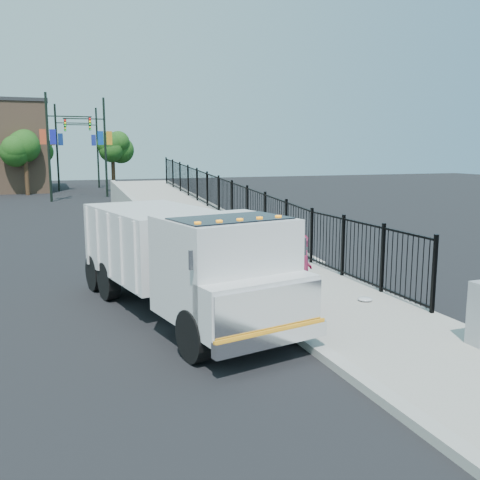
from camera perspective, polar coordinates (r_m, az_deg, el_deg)
name	(u,v)px	position (r m, az deg, el deg)	size (l,w,h in m)	color
ground	(258,310)	(13.22, 1.97, -7.43)	(120.00, 120.00, 0.00)	black
sidewalk	(372,323)	(12.40, 13.92, -8.59)	(3.55, 12.00, 0.12)	#9E998E
curb	(294,332)	(11.47, 5.82, -9.76)	(0.30, 12.00, 0.16)	#ADAAA3
ramp	(182,223)	(28.81, -6.20, 1.84)	(3.95, 24.00, 1.70)	#9E998E
iron_fence	(232,213)	(25.30, -0.87, 2.87)	(0.10, 28.00, 1.80)	black
truck	(183,255)	(12.46, -6.13, -1.62)	(3.87, 7.90, 2.59)	black
worker	(303,272)	(12.79, 6.73, -3.37)	(0.65, 0.43, 1.79)	maroon
debris	(365,299)	(13.87, 13.21, -6.15)	(0.37, 0.37, 0.09)	silver
light_pole_0	(53,143)	(42.53, -19.36, 9.76)	(3.77, 0.22, 8.00)	black
light_pole_1	(101,143)	(45.63, -14.57, 9.94)	(3.77, 0.22, 8.00)	black
light_pole_2	(60,144)	(53.05, -18.62, 9.67)	(3.78, 0.22, 8.00)	black
light_pole_3	(94,145)	(56.84, -15.28, 9.79)	(3.78, 0.22, 8.00)	black
tree_0	(25,149)	(49.56, -21.96, 9.04)	(2.82, 2.82, 5.41)	#382314
tree_1	(112,149)	(50.98, -13.45, 9.42)	(2.27, 2.27, 5.13)	#382314
tree_2	(38,149)	(61.45, -20.76, 9.09)	(2.81, 2.81, 5.40)	#382314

